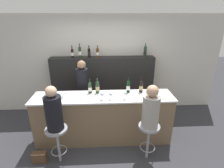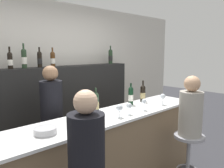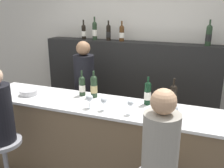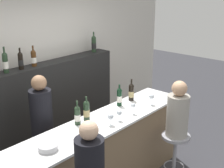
# 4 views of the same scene
# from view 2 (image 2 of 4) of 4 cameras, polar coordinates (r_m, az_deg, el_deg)

# --- Properties ---
(wall_back) EXTENTS (6.40, 0.05, 2.60)m
(wall_back) POSITION_cam_2_polar(r_m,az_deg,el_deg) (3.78, -14.97, 0.70)
(wall_back) COLOR beige
(wall_back) RESTS_ON ground_plane
(bar_counter) EXTENTS (2.85, 0.61, 1.04)m
(bar_counter) POSITION_cam_2_polar(r_m,az_deg,el_deg) (2.88, -0.05, -17.82)
(bar_counter) COLOR brown
(bar_counter) RESTS_ON ground_plane
(back_bar_cabinet) EXTENTS (2.67, 0.28, 1.56)m
(back_bar_cabinet) POSITION_cam_2_polar(r_m,az_deg,el_deg) (3.70, -12.99, -7.65)
(back_bar_cabinet) COLOR black
(back_bar_cabinet) RESTS_ON ground_plane
(wine_bottle_counter_0) EXTENTS (0.08, 0.08, 0.31)m
(wine_bottle_counter_0) POSITION_cam_2_polar(r_m,az_deg,el_deg) (2.61, -6.92, -5.63)
(wine_bottle_counter_0) COLOR #233823
(wine_bottle_counter_0) RESTS_ON bar_counter
(wine_bottle_counter_1) EXTENTS (0.08, 0.08, 0.32)m
(wine_bottle_counter_1) POSITION_cam_2_polar(r_m,az_deg,el_deg) (2.70, -4.26, -4.89)
(wine_bottle_counter_1) COLOR #233823
(wine_bottle_counter_1) RESTS_ON bar_counter
(wine_bottle_counter_2) EXTENTS (0.07, 0.07, 0.31)m
(wine_bottle_counter_2) POSITION_cam_2_polar(r_m,az_deg,el_deg) (3.14, 4.93, -3.03)
(wine_bottle_counter_2) COLOR black
(wine_bottle_counter_2) RESTS_ON bar_counter
(wine_bottle_counter_3) EXTENTS (0.08, 0.08, 0.33)m
(wine_bottle_counter_3) POSITION_cam_2_polar(r_m,az_deg,el_deg) (3.34, 8.06, -2.42)
(wine_bottle_counter_3) COLOR black
(wine_bottle_counter_3) RESTS_ON bar_counter
(wine_bottle_backbar_0) EXTENTS (0.07, 0.07, 0.30)m
(wine_bottle_backbar_0) POSITION_cam_2_polar(r_m,az_deg,el_deg) (3.25, -25.09, 5.66)
(wine_bottle_backbar_0) COLOR black
(wine_bottle_backbar_0) RESTS_ON back_bar_cabinet
(wine_bottle_backbar_1) EXTENTS (0.07, 0.07, 0.35)m
(wine_bottle_backbar_1) POSITION_cam_2_polar(r_m,az_deg,el_deg) (3.31, -21.99, 6.28)
(wine_bottle_backbar_1) COLOR #233823
(wine_bottle_backbar_1) RESTS_ON back_bar_cabinet
(wine_bottle_backbar_2) EXTENTS (0.07, 0.07, 0.30)m
(wine_bottle_backbar_2) POSITION_cam_2_polar(r_m,az_deg,el_deg) (3.40, -18.38, 6.19)
(wine_bottle_backbar_2) COLOR black
(wine_bottle_backbar_2) RESTS_ON back_bar_cabinet
(wine_bottle_backbar_3) EXTENTS (0.07, 0.07, 0.30)m
(wine_bottle_backbar_3) POSITION_cam_2_polar(r_m,az_deg,el_deg) (3.50, -15.22, 6.33)
(wine_bottle_backbar_3) COLOR #4C2D14
(wine_bottle_backbar_3) RESTS_ON back_bar_cabinet
(wine_bottle_backbar_4) EXTENTS (0.08, 0.08, 0.34)m
(wine_bottle_backbar_4) POSITION_cam_2_polar(r_m,az_deg,el_deg) (4.20, -0.40, 7.23)
(wine_bottle_backbar_4) COLOR #233823
(wine_bottle_backbar_4) RESTS_ON back_bar_cabinet
(wine_glass_0) EXTENTS (0.08, 0.08, 0.15)m
(wine_glass_0) POSITION_cam_2_polar(r_m,az_deg,el_deg) (2.54, 1.96, -6.28)
(wine_glass_0) COLOR silver
(wine_glass_0) RESTS_ON bar_counter
(wine_glass_1) EXTENTS (0.07, 0.07, 0.15)m
(wine_glass_1) POSITION_cam_2_polar(r_m,az_deg,el_deg) (2.65, 4.48, -5.77)
(wine_glass_1) COLOR silver
(wine_glass_1) RESTS_ON bar_counter
(wine_glass_2) EXTENTS (0.08, 0.08, 0.15)m
(wine_glass_2) POSITION_cam_2_polar(r_m,az_deg,el_deg) (2.86, 8.35, -4.66)
(wine_glass_2) COLOR silver
(wine_glass_2) RESTS_ON bar_counter
(wine_glass_3) EXTENTS (0.08, 0.08, 0.16)m
(wine_glass_3) POSITION_cam_2_polar(r_m,az_deg,el_deg) (3.20, 13.13, -3.28)
(wine_glass_3) COLOR silver
(wine_glass_3) RESTS_ON bar_counter
(metal_bowl) EXTENTS (0.21, 0.21, 0.06)m
(metal_bowl) POSITION_cam_2_polar(r_m,az_deg,el_deg) (2.16, -17.02, -11.59)
(metal_bowl) COLOR #B7B7BC
(metal_bowl) RESTS_ON bar_counter
(guest_seated_left) EXTENTS (0.29, 0.29, 0.80)m
(guest_seated_left) POSITION_cam_2_polar(r_m,az_deg,el_deg) (1.74, -6.71, -16.04)
(guest_seated_left) COLOR black
(guest_seated_left) RESTS_ON bar_stool_left
(bar_stool_right) EXTENTS (0.39, 0.39, 0.72)m
(bar_stool_right) POSITION_cam_2_polar(r_m,az_deg,el_deg) (3.13, 19.40, -15.12)
(bar_stool_right) COLOR gray
(bar_stool_right) RESTS_ON ground_plane
(guest_seated_right) EXTENTS (0.29, 0.29, 0.77)m
(guest_seated_right) POSITION_cam_2_polar(r_m,az_deg,el_deg) (2.97, 19.88, -6.26)
(guest_seated_right) COLOR gray
(guest_seated_right) RESTS_ON bar_stool_right
(bartender) EXTENTS (0.28, 0.28, 1.62)m
(bartender) POSITION_cam_2_polar(r_m,az_deg,el_deg) (3.00, -15.22, -11.94)
(bartender) COLOR black
(bartender) RESTS_ON ground_plane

